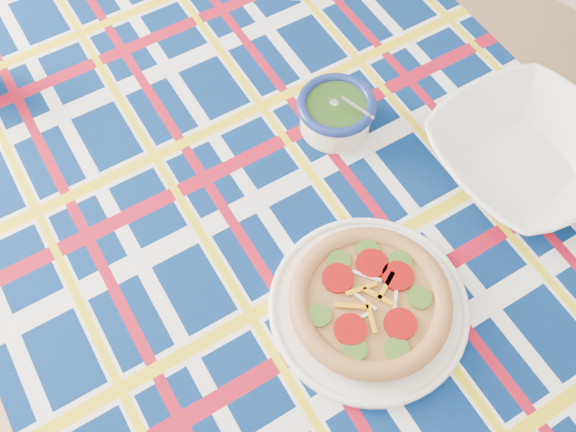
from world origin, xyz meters
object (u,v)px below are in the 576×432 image
Objects in this scene: pesto_bowl at (336,111)px; serving_bowl at (524,154)px; dining_table at (310,247)px; main_focaccia_plate at (370,301)px.

serving_bowl is at bearing 24.02° from pesto_bowl.
dining_table is 13.88× the size of pesto_bowl.
serving_bowl is (0.31, 0.14, -0.00)m from pesto_bowl.
main_focaccia_plate is 1.04× the size of serving_bowl.
pesto_bowl is (-0.10, 0.19, 0.13)m from dining_table.
main_focaccia_plate is at bearing -96.72° from serving_bowl.
pesto_bowl is 0.34m from serving_bowl.
pesto_bowl is at bearing 136.14° from main_focaccia_plate.
serving_bowl reaches higher than main_focaccia_plate.
dining_table is at bearing 160.05° from main_focaccia_plate.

